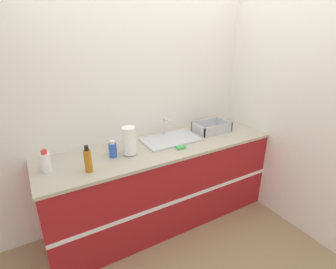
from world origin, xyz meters
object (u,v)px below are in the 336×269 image
bottle_amber (88,160)px  bottle_blue (113,150)px  dish_rack (211,128)px  paper_towel_roll (129,141)px  sink (171,139)px  bottle_white_spray (46,162)px

bottle_amber → bottle_blue: bearing=31.8°
dish_rack → bottle_amber: size_ratio=1.69×
paper_towel_roll → sink: bearing=10.9°
dish_rack → bottle_amber: bottle_amber is taller
sink → dish_rack: bearing=-1.1°
sink → paper_towel_roll: (-0.51, -0.10, 0.12)m
bottle_amber → sink: bearing=13.8°
paper_towel_roll → bottle_amber: bearing=-162.8°
sink → bottle_amber: bottle_amber is taller
sink → bottle_white_spray: size_ratio=3.09×
paper_towel_roll → bottle_white_spray: 0.72m
paper_towel_roll → bottle_white_spray: paper_towel_roll is taller
paper_towel_roll → bottle_amber: paper_towel_roll is taller
bottle_white_spray → bottle_amber: bearing=-30.6°
dish_rack → bottle_blue: size_ratio=2.49×
paper_towel_roll → bottle_blue: (-0.15, 0.04, -0.07)m
dish_rack → bottle_blue: 1.19m
paper_towel_roll → bottle_white_spray: (-0.71, 0.05, -0.05)m
bottle_blue → bottle_amber: 0.31m
bottle_blue → bottle_white_spray: 0.56m
sink → bottle_amber: 0.95m
dish_rack → bottle_blue: bearing=-177.5°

